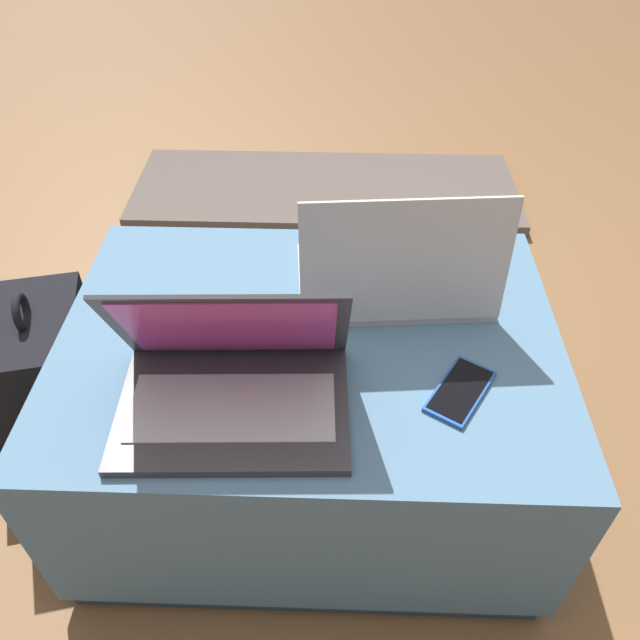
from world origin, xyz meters
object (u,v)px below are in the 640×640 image
(laptop_near, at_px, (232,380))
(backpack, at_px, (48,387))
(cell_phone, at_px, (460,391))
(laptop_far, at_px, (396,275))

(laptop_near, xyz_separation_m, backpack, (-0.47, 0.23, -0.30))
(backpack, bearing_deg, laptop_near, 50.83)
(laptop_near, bearing_deg, backpack, 152.09)
(cell_phone, bearing_deg, backpack, 18.85)
(laptop_near, relative_size, cell_phone, 2.41)
(laptop_near, bearing_deg, laptop_far, 42.31)
(laptop_far, relative_size, backpack, 0.86)
(laptop_near, height_order, laptop_far, laptop_far)
(laptop_near, distance_m, backpack, 0.61)
(laptop_far, relative_size, cell_phone, 2.45)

